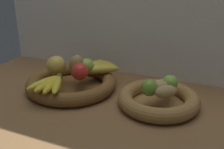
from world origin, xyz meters
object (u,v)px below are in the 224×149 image
at_px(banana_bunch_back, 97,68).
at_px(potato_small, 166,92).
at_px(pear_brown, 77,65).
at_px(banana_bunch_front, 50,84).
at_px(fruit_bowl_right, 158,100).
at_px(lime_far, 170,83).
at_px(apple_red_right, 80,72).
at_px(potato_large, 159,86).
at_px(apple_green_back, 86,66).
at_px(fruit_bowl_left, 71,83).
at_px(lime_near, 149,88).
at_px(potato_back, 167,84).
at_px(apple_golden_left, 56,65).

height_order(banana_bunch_back, potato_small, potato_small).
relative_size(pear_brown, banana_bunch_front, 0.50).
relative_size(fruit_bowl_right, lime_far, 5.23).
bearing_deg(apple_red_right, lime_far, 8.01).
distance_m(apple_red_right, pear_brown, 0.06).
bearing_deg(potato_large, banana_bunch_front, -162.76).
bearing_deg(apple_green_back, fruit_bowl_left, -124.03).
distance_m(fruit_bowl_right, lime_near, 0.07).
relative_size(apple_red_right, potato_back, 1.02).
xyz_separation_m(fruit_bowl_left, potato_large, (0.37, -0.00, 0.05)).
height_order(potato_back, potato_large, potato_large).
xyz_separation_m(potato_small, lime_near, (-0.06, -0.01, 0.01)).
relative_size(apple_golden_left, potato_large, 1.26).
xyz_separation_m(apple_red_right, lime_near, (0.29, -0.03, -0.00)).
bearing_deg(banana_bunch_back, pear_brown, -132.99).
bearing_deg(potato_back, apple_red_right, -170.91).
distance_m(apple_golden_left, banana_bunch_back, 0.17).
relative_size(fruit_bowl_left, banana_bunch_front, 2.19).
bearing_deg(pear_brown, lime_far, 0.23).
bearing_deg(lime_near, pear_brown, 167.38).
bearing_deg(fruit_bowl_left, apple_red_right, -12.56).
xyz_separation_m(fruit_bowl_left, apple_red_right, (0.05, -0.01, 0.06)).
distance_m(apple_red_right, potato_large, 0.32).
height_order(banana_bunch_back, lime_far, lime_far).
xyz_separation_m(fruit_bowl_left, banana_bunch_back, (0.07, 0.10, 0.05)).
relative_size(fruit_bowl_left, apple_golden_left, 4.63).
height_order(fruit_bowl_left, potato_small, potato_small).
distance_m(potato_small, potato_large, 0.04).
bearing_deg(potato_back, banana_bunch_front, -158.07).
distance_m(apple_golden_left, potato_back, 0.46).
bearing_deg(pear_brown, apple_red_right, -49.82).
distance_m(banana_bunch_front, lime_near, 0.37).
height_order(fruit_bowl_left, banana_bunch_front, banana_bunch_front).
bearing_deg(apple_green_back, potato_back, -2.74).
distance_m(apple_red_right, banana_bunch_front, 0.13).
bearing_deg(banana_bunch_front, potato_small, 11.91).
height_order(lime_near, lime_far, lime_near).
distance_m(banana_bunch_back, potato_back, 0.32).
bearing_deg(pear_brown, fruit_bowl_left, -103.61).
height_order(banana_bunch_front, potato_small, potato_small).
distance_m(banana_bunch_front, potato_small, 0.42).
height_order(pear_brown, banana_bunch_back, pear_brown).
bearing_deg(potato_back, lime_near, -118.98).
bearing_deg(potato_back, fruit_bowl_right, -114.44).
relative_size(banana_bunch_back, potato_large, 2.75).
relative_size(pear_brown, potato_large, 1.33).
bearing_deg(potato_large, lime_far, 52.13).
relative_size(banana_bunch_back, lime_near, 2.89).
height_order(potato_small, potato_large, potato_large).
xyz_separation_m(fruit_bowl_right, lime_near, (-0.03, -0.04, 0.06)).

